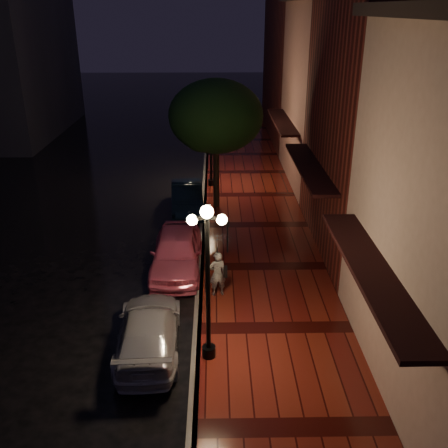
% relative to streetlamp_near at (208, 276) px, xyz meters
% --- Properties ---
extents(ground, '(120.00, 120.00, 0.00)m').
position_rel_streetlamp_near_xyz_m(ground, '(-0.35, 5.00, -2.60)').
color(ground, black).
rests_on(ground, ground).
extents(sidewalk, '(4.50, 60.00, 0.15)m').
position_rel_streetlamp_near_xyz_m(sidewalk, '(1.90, 5.00, -2.53)').
color(sidewalk, '#49110D').
rests_on(sidewalk, ground).
extents(curb, '(0.25, 60.00, 0.15)m').
position_rel_streetlamp_near_xyz_m(curb, '(-0.35, 5.00, -2.53)').
color(curb, '#595451').
rests_on(curb, ground).
extents(storefront_mid, '(5.00, 8.00, 11.00)m').
position_rel_streetlamp_near_xyz_m(storefront_mid, '(6.65, 7.00, 2.90)').
color(storefront_mid, '#511914').
rests_on(storefront_mid, ground).
extents(storefront_far, '(5.00, 8.00, 9.00)m').
position_rel_streetlamp_near_xyz_m(storefront_far, '(6.65, 15.00, 1.90)').
color(storefront_far, '#8C5951').
rests_on(storefront_far, ground).
extents(storefront_extra, '(5.00, 12.00, 10.00)m').
position_rel_streetlamp_near_xyz_m(storefront_extra, '(6.65, 25.00, 2.40)').
color(storefront_extra, '#511914').
rests_on(storefront_extra, ground).
extents(streetlamp_near, '(0.96, 0.36, 4.31)m').
position_rel_streetlamp_near_xyz_m(streetlamp_near, '(0.00, 0.00, 0.00)').
color(streetlamp_near, black).
rests_on(streetlamp_near, sidewalk).
extents(streetlamp_far, '(0.96, 0.36, 4.31)m').
position_rel_streetlamp_near_xyz_m(streetlamp_far, '(0.00, 14.00, 0.00)').
color(streetlamp_far, black).
rests_on(streetlamp_far, sidewalk).
extents(street_tree, '(4.16, 4.16, 5.80)m').
position_rel_streetlamp_near_xyz_m(street_tree, '(0.26, 10.99, 1.64)').
color(street_tree, black).
rests_on(street_tree, sidewalk).
extents(pink_car, '(1.75, 4.32, 1.47)m').
position_rel_streetlamp_near_xyz_m(pink_car, '(-1.19, 5.06, -1.86)').
color(pink_car, '#F16387').
rests_on(pink_car, ground).
extents(navy_car, '(1.70, 4.09, 1.32)m').
position_rel_streetlamp_near_xyz_m(navy_car, '(-1.11, 10.74, -1.94)').
color(navy_car, black).
rests_on(navy_car, ground).
extents(silver_car, '(1.89, 4.21, 1.20)m').
position_rel_streetlamp_near_xyz_m(silver_car, '(-1.65, 0.53, -2.00)').
color(silver_car, '#A1A0A7').
rests_on(silver_car, ground).
extents(woman_with_umbrella, '(0.88, 0.90, 2.13)m').
position_rel_streetlamp_near_xyz_m(woman_with_umbrella, '(0.25, 3.11, -1.04)').
color(woman_with_umbrella, silver).
rests_on(woman_with_umbrella, sidewalk).
extents(parking_meter, '(0.13, 0.11, 1.29)m').
position_rel_streetlamp_near_xyz_m(parking_meter, '(0.65, 6.14, -1.67)').
color(parking_meter, black).
rests_on(parking_meter, sidewalk).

